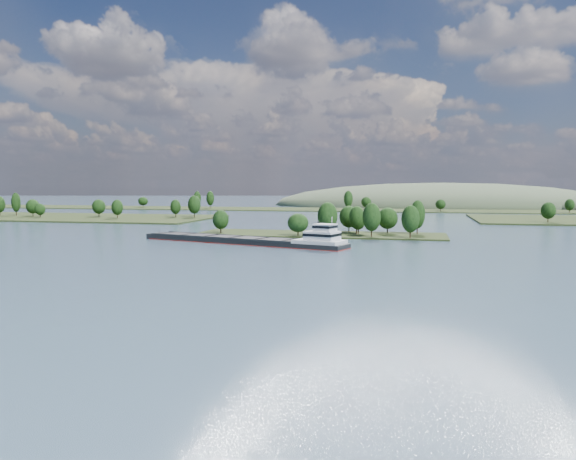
# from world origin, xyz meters

# --- Properties ---
(ground) EXTENTS (1800.00, 1800.00, 0.00)m
(ground) POSITION_xyz_m (0.00, 120.00, 0.00)
(ground) COLOR #34495A
(ground) RESTS_ON ground
(tree_island) EXTENTS (100.00, 30.76, 14.91)m
(tree_island) POSITION_xyz_m (7.32, 179.08, 4.16)
(tree_island) COLOR black
(tree_island) RESTS_ON ground
(back_shoreline) EXTENTS (900.00, 60.00, 16.33)m
(back_shoreline) POSITION_xyz_m (7.77, 399.87, 0.67)
(back_shoreline) COLOR black
(back_shoreline) RESTS_ON ground
(hill_west) EXTENTS (320.00, 160.00, 44.00)m
(hill_west) POSITION_xyz_m (60.00, 500.00, 0.00)
(hill_west) COLOR #3C4A33
(hill_west) RESTS_ON ground
(cargo_barge) EXTENTS (79.61, 33.28, 10.89)m
(cargo_barge) POSITION_xyz_m (-16.61, 141.00, 1.37)
(cargo_barge) COLOR black
(cargo_barge) RESTS_ON ground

